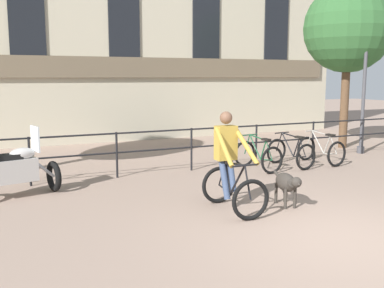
{
  "coord_description": "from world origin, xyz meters",
  "views": [
    {
      "loc": [
        -4.57,
        -4.63,
        2.31
      ],
      "look_at": [
        -1.08,
        2.86,
        1.05
      ],
      "focal_mm": 42.0,
      "sensor_mm": 36.0,
      "label": 1
    }
  ],
  "objects_px": {
    "dog": "(287,183)",
    "parked_bicycle_mid_left": "(291,153)",
    "parked_bicycle_mid_right": "(321,150)",
    "parked_bicycle_near_lamp": "(258,156)",
    "parked_motorcycle": "(12,169)",
    "street_lamp": "(365,62)",
    "cyclist_with_bike": "(230,166)"
  },
  "relations": [
    {
      "from": "parked_motorcycle",
      "to": "parked_bicycle_mid_right",
      "type": "height_order",
      "value": "parked_motorcycle"
    },
    {
      "from": "dog",
      "to": "street_lamp",
      "type": "bearing_deg",
      "value": 44.12
    },
    {
      "from": "dog",
      "to": "street_lamp",
      "type": "relative_size",
      "value": 0.2
    },
    {
      "from": "parked_motorcycle",
      "to": "street_lamp",
      "type": "relative_size",
      "value": 0.37
    },
    {
      "from": "dog",
      "to": "parked_bicycle_near_lamp",
      "type": "distance_m",
      "value": 3.12
    },
    {
      "from": "parked_bicycle_mid_right",
      "to": "cyclist_with_bike",
      "type": "bearing_deg",
      "value": 24.51
    },
    {
      "from": "cyclist_with_bike",
      "to": "parked_bicycle_mid_right",
      "type": "xyz_separation_m",
      "value": [
        4.25,
        2.57,
        -0.41
      ]
    },
    {
      "from": "parked_motorcycle",
      "to": "parked_bicycle_near_lamp",
      "type": "relative_size",
      "value": 1.52
    },
    {
      "from": "parked_bicycle_mid_left",
      "to": "parked_bicycle_mid_right",
      "type": "bearing_deg",
      "value": 172.82
    },
    {
      "from": "parked_motorcycle",
      "to": "street_lamp",
      "type": "bearing_deg",
      "value": -97.16
    },
    {
      "from": "parked_bicycle_near_lamp",
      "to": "parked_bicycle_mid_right",
      "type": "height_order",
      "value": "same"
    },
    {
      "from": "parked_bicycle_mid_left",
      "to": "street_lamp",
      "type": "bearing_deg",
      "value": -173.62
    },
    {
      "from": "parked_bicycle_near_lamp",
      "to": "parked_bicycle_mid_left",
      "type": "bearing_deg",
      "value": 173.71
    },
    {
      "from": "parked_bicycle_mid_left",
      "to": "parked_bicycle_mid_right",
      "type": "height_order",
      "value": "same"
    },
    {
      "from": "parked_motorcycle",
      "to": "parked_bicycle_mid_left",
      "type": "relative_size",
      "value": 1.51
    },
    {
      "from": "parked_bicycle_near_lamp",
      "to": "parked_bicycle_mid_right",
      "type": "relative_size",
      "value": 1.0
    },
    {
      "from": "parked_bicycle_mid_right",
      "to": "parked_bicycle_near_lamp",
      "type": "bearing_deg",
      "value": -6.63
    },
    {
      "from": "dog",
      "to": "parked_bicycle_mid_right",
      "type": "bearing_deg",
      "value": 51.75
    },
    {
      "from": "parked_motorcycle",
      "to": "street_lamp",
      "type": "xyz_separation_m",
      "value": [
        9.83,
        0.95,
        2.14
      ]
    },
    {
      "from": "parked_bicycle_mid_right",
      "to": "street_lamp",
      "type": "distance_m",
      "value": 3.3
    },
    {
      "from": "parked_bicycle_mid_left",
      "to": "dog",
      "type": "bearing_deg",
      "value": 44.43
    },
    {
      "from": "parked_bicycle_near_lamp",
      "to": "parked_motorcycle",
      "type": "bearing_deg",
      "value": -4.4
    },
    {
      "from": "dog",
      "to": "parked_motorcycle",
      "type": "bearing_deg",
      "value": 159.17
    },
    {
      "from": "parked_motorcycle",
      "to": "street_lamp",
      "type": "distance_m",
      "value": 10.1
    },
    {
      "from": "parked_motorcycle",
      "to": "parked_bicycle_mid_right",
      "type": "xyz_separation_m",
      "value": [
        7.64,
        0.19,
        -0.2
      ]
    },
    {
      "from": "parked_bicycle_mid_right",
      "to": "parked_bicycle_mid_left",
      "type": "bearing_deg",
      "value": -6.63
    },
    {
      "from": "dog",
      "to": "parked_bicycle_mid_left",
      "type": "bearing_deg",
      "value": 62.09
    },
    {
      "from": "dog",
      "to": "parked_motorcycle",
      "type": "height_order",
      "value": "parked_motorcycle"
    },
    {
      "from": "dog",
      "to": "cyclist_with_bike",
      "type": "bearing_deg",
      "value": 174.42
    },
    {
      "from": "parked_bicycle_mid_left",
      "to": "street_lamp",
      "type": "distance_m",
      "value": 4.03
    },
    {
      "from": "dog",
      "to": "parked_motorcycle",
      "type": "relative_size",
      "value": 0.55
    },
    {
      "from": "cyclist_with_bike",
      "to": "parked_bicycle_near_lamp",
      "type": "xyz_separation_m",
      "value": [
        2.27,
        2.57,
        -0.41
      ]
    }
  ]
}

